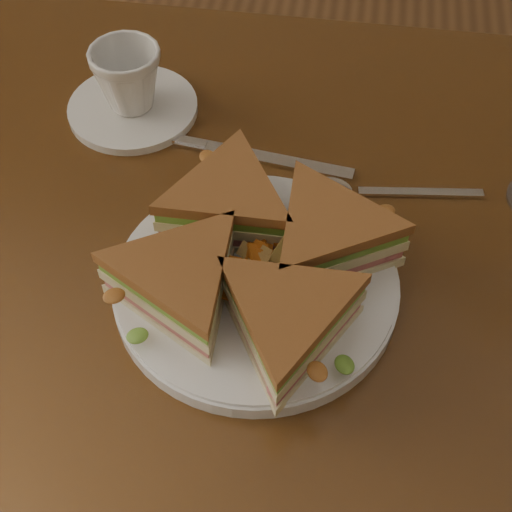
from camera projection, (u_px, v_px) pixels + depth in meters
The scene contains 9 objects.
ground at pixel (261, 509), 1.29m from camera, with size 6.00×6.00×0.00m, color brown.
table at pixel (264, 308), 0.77m from camera, with size 1.20×0.80×0.75m.
plate at pixel (256, 284), 0.66m from camera, with size 0.26×0.26×0.02m, color silver.
sandwich_wedges at pixel (256, 259), 0.63m from camera, with size 0.32×0.32×0.06m.
crisps_mound at pixel (256, 262), 0.64m from camera, with size 0.09×0.09×0.05m, color #C05E18, non-canonical shape.
spoon at pixel (352, 190), 0.74m from camera, with size 0.18×0.04×0.01m.
knife at pixel (250, 155), 0.78m from camera, with size 0.21×0.04×0.00m.
saucer at pixel (133, 108), 0.82m from camera, with size 0.15×0.15×0.01m, color silver.
coffee_cup at pixel (128, 79), 0.79m from camera, with size 0.08×0.08×0.07m, color silver.
Camera 1 is at (0.06, -0.43, 1.30)m, focal length 50.00 mm.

